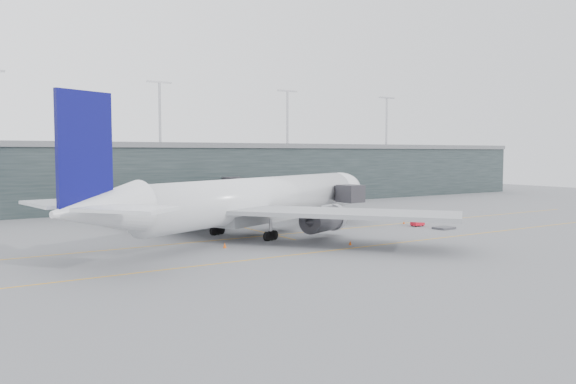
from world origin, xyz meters
TOP-DOWN VIEW (x-y plane):
  - ground at (0.00, 0.00)m, footprint 320.00×320.00m
  - taxiline_a at (0.00, -4.00)m, footprint 160.00×0.25m
  - taxiline_b at (0.00, -20.00)m, footprint 160.00×0.25m
  - taxiline_lead_main at (5.00, 20.00)m, footprint 0.25×60.00m
  - terminal at (-0.00, 58.00)m, footprint 240.00×36.00m
  - main_aircraft at (3.05, -2.09)m, footprint 66.47×61.22m
  - jet_bridge at (21.50, 25.09)m, footprint 8.32×47.27m
  - gse_cart at (31.45, -8.41)m, footprint 2.19×1.40m
  - baggage_dolly at (32.74, -13.27)m, footprint 3.43×2.83m
  - uld_a at (-3.59, 9.94)m, footprint 2.29×1.91m
  - uld_b at (-3.03, 10.33)m, footprint 2.61×2.38m
  - uld_c at (1.01, 11.62)m, footprint 2.17×1.97m
  - cone_nose at (31.88, -4.62)m, footprint 0.39×0.39m
  - cone_wing_stbd at (9.02, -17.79)m, footprint 0.39×0.39m
  - cone_wing_port at (10.34, 11.79)m, footprint 0.45×0.45m
  - cone_tail at (-6.90, -10.72)m, footprint 0.48×0.48m

SIDE VIEW (x-z plane):
  - ground at x=0.00m, z-range 0.00..0.00m
  - taxiline_a at x=0.00m, z-range 0.00..0.02m
  - taxiline_b at x=0.00m, z-range 0.00..0.02m
  - taxiline_lead_main at x=5.00m, z-range 0.00..0.02m
  - baggage_dolly at x=32.74m, z-range 0.03..0.36m
  - cone_nose at x=31.88m, z-range 0.00..0.62m
  - cone_wing_stbd at x=9.02m, z-range 0.00..0.63m
  - cone_wing_port at x=10.34m, z-range 0.00..0.71m
  - cone_tail at x=-6.90m, z-range 0.00..0.77m
  - gse_cart at x=31.45m, z-range 0.08..1.57m
  - uld_c at x=1.01m, z-range 0.04..1.65m
  - uld_a at x=-3.59m, z-range 0.05..1.98m
  - uld_b at x=-3.03m, z-range 0.05..1.99m
  - jet_bridge at x=21.50m, z-range 1.79..8.99m
  - main_aircraft at x=3.05m, z-range -4.29..15.28m
  - terminal at x=0.00m, z-range -6.88..22.12m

